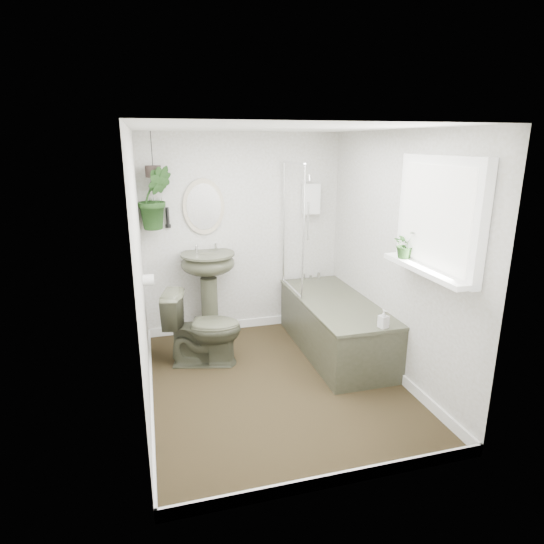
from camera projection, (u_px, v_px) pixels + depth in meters
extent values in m
cube|color=black|center=(276.00, 384.00, 4.30)|extent=(2.30, 2.80, 0.02)
cube|color=white|center=(277.00, 127.00, 3.66)|extent=(2.30, 2.80, 0.02)
cube|color=silver|center=(243.00, 235.00, 5.28)|extent=(2.30, 0.02, 2.30)
cube|color=silver|center=(342.00, 326.00, 2.67)|extent=(2.30, 0.02, 2.30)
cube|color=silver|center=(139.00, 276.00, 3.68)|extent=(0.02, 2.80, 2.30)
cube|color=silver|center=(395.00, 257.00, 4.27)|extent=(0.02, 2.80, 2.30)
cube|color=white|center=(276.00, 378.00, 4.28)|extent=(2.30, 2.80, 0.10)
cube|color=white|center=(311.00, 199.00, 5.31)|extent=(0.20, 0.10, 0.35)
ellipsoid|color=#BEB197|center=(204.00, 207.00, 5.04)|extent=(0.46, 0.03, 0.62)
cylinder|color=black|center=(168.00, 217.00, 4.95)|extent=(0.04, 0.04, 0.22)
cylinder|color=white|center=(148.00, 280.00, 4.41)|extent=(0.11, 0.11, 0.11)
cube|color=white|center=(439.00, 216.00, 3.47)|extent=(0.08, 1.00, 0.90)
cube|color=white|center=(426.00, 269.00, 3.57)|extent=(0.18, 1.00, 0.04)
cube|color=white|center=(434.00, 216.00, 3.46)|extent=(0.01, 0.86, 0.76)
imported|color=#434533|center=(203.00, 328.00, 4.58)|extent=(0.84, 0.61, 0.77)
imported|color=black|center=(406.00, 244.00, 3.80)|extent=(0.24, 0.21, 0.24)
imported|color=black|center=(155.00, 198.00, 4.75)|extent=(0.39, 0.33, 0.66)
imported|color=black|center=(384.00, 319.00, 4.08)|extent=(0.09, 0.09, 0.17)
cylinder|color=#302622|center=(153.00, 171.00, 4.68)|extent=(0.16, 0.16, 0.12)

